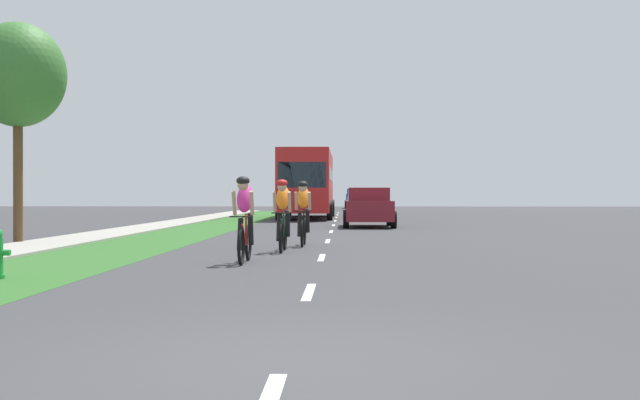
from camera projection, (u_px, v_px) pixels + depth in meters
name	position (u px, v px, depth m)	size (l,w,h in m)	color
ground_plane	(331.00, 233.00, 25.80)	(120.00, 120.00, 0.00)	#38383A
grass_verge	(186.00, 233.00, 25.95)	(2.64, 70.00, 0.01)	#2D6026
sidewalk_concrete	(118.00, 233.00, 26.02)	(1.83, 70.00, 0.10)	#9E998E
lane_markings_center	(332.00, 228.00, 29.80)	(0.12, 52.20, 0.01)	white
cyclist_lead	(245.00, 219.00, 14.55)	(0.42, 1.72, 1.58)	black
cyclist_trailing	(283.00, 215.00, 17.46)	(0.42, 1.72, 1.58)	black
cyclist_distant	(303.00, 213.00, 19.39)	(0.42, 1.72, 1.58)	black
sedan_maroon	(369.00, 207.00, 30.97)	(1.98, 4.30, 1.52)	maroon
bus_red	(308.00, 181.00, 42.75)	(2.78, 11.60, 3.48)	red
pickup_silver	(360.00, 200.00, 62.07)	(2.22, 5.10, 1.64)	#A5A8AD
suv_blue	(356.00, 198.00, 73.64)	(2.15, 4.70, 1.79)	#23389E
street_tree_near	(18.00, 76.00, 20.34)	(2.43, 2.43, 5.65)	brown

